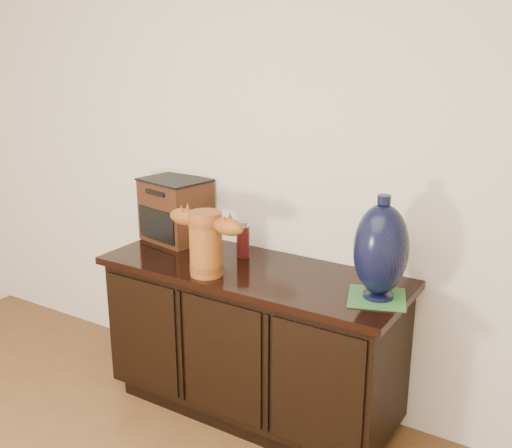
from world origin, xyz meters
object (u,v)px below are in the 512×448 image
Objects in this scene: terracotta_vessel at (206,240)px; tv_radio at (176,210)px; sideboard at (252,340)px; lamp_base at (381,250)px; spray_can at (243,239)px.

tv_radio is at bearing 147.56° from terracotta_vessel.
terracotta_vessel is at bearing -25.84° from tv_radio.
lamp_base is at bearing -1.76° from sideboard.
sideboard is 0.58m from terracotta_vessel.
tv_radio reaches higher than terracotta_vessel.
tv_radio reaches higher than spray_can.
terracotta_vessel is at bearing -92.44° from spray_can.
terracotta_vessel is at bearing -127.48° from sideboard.
lamp_base is at bearing -10.01° from spray_can.
tv_radio is 0.45m from spray_can.
terracotta_vessel is 0.77m from lamp_base.
terracotta_vessel is 0.97× the size of lamp_base.
tv_radio is 1.20m from lamp_base.
terracotta_vessel is 0.29m from spray_can.
sideboard is at bearing 178.24° from lamp_base.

